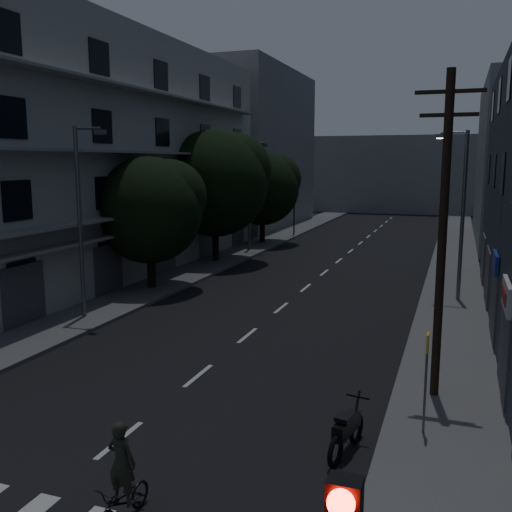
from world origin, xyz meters
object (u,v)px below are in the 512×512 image
Objects in this scene: cyclist at (123,489)px; bus_stop_sign at (426,365)px; motorcycle at (347,432)px; utility_pole at (443,231)px.

bus_stop_sign is at bearing 50.54° from cyclist.
utility_pole is at bearing 76.22° from motorcycle.
utility_pole is 4.41× the size of cyclist.
bus_stop_sign is 1.24× the size of cyclist.
motorcycle is 0.99× the size of cyclist.
bus_stop_sign is (-0.15, -2.55, -2.98)m from utility_pole.
utility_pole is 3.56× the size of bus_stop_sign.
bus_stop_sign reaches higher than cyclist.
utility_pole reaches higher than motorcycle.
motorcycle is at bearing -114.87° from utility_pole.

